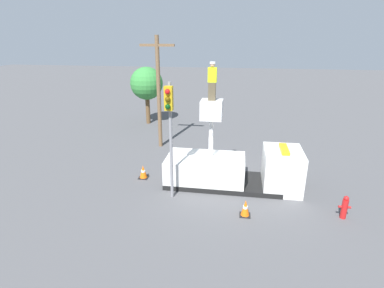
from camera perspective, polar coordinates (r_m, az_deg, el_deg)
name	(u,v)px	position (r m, az deg, el deg)	size (l,w,h in m)	color
ground_plane	(223,183)	(15.56, 5.83, -7.49)	(120.00, 120.00, 0.00)	#4C4C4F
bucket_truck	(233,169)	(15.18, 7.75, -4.75)	(6.64, 2.37, 4.30)	black
worker	(212,81)	(14.02, 3.88, 11.83)	(0.40, 0.26, 1.75)	brown
traffic_light_pole	(170,120)	(12.74, -4.29, 4.66)	(0.34, 0.57, 5.36)	gray
fire_hydrant	(345,207)	(14.03, 27.06, -10.69)	(0.48, 0.24, 1.02)	red
traffic_cone_rear	(143,172)	(16.14, -9.27, -5.26)	(0.50, 0.50, 0.72)	black
traffic_cone_curbside	(245,208)	(12.98, 10.13, -11.96)	(0.46, 0.46, 0.72)	black
tree_left_bg	(147,84)	(25.64, -8.64, 11.28)	(2.70, 2.70, 4.78)	brown
utility_pole	(159,89)	(19.73, -6.38, 10.37)	(2.20, 0.26, 7.20)	brown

